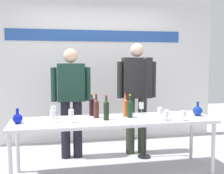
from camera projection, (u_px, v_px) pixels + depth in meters
name	position (u px, v px, depth m)	size (l,w,h in m)	color
ground_plane	(114.00, 174.00, 3.65)	(10.00, 10.00, 0.00)	#AFAEB0
back_wall	(97.00, 60.00, 5.06)	(4.53, 0.11, 3.00)	silver
display_table	(114.00, 123.00, 3.58)	(2.64, 0.69, 0.74)	silver
decanter_blue_left	(18.00, 118.00, 3.32)	(0.12, 0.12, 0.19)	#0A17B0
decanter_blue_right	(198.00, 111.00, 3.79)	(0.13, 0.13, 0.20)	navy
presenter_left	(71.00, 96.00, 4.17)	(0.60, 0.22, 1.68)	black
presenter_right	(137.00, 90.00, 4.37)	(0.64, 0.22, 1.77)	#2D3727
wine_bottle_0	(130.00, 108.00, 3.65)	(0.07, 0.07, 0.32)	#133421
wine_bottle_1	(106.00, 110.00, 3.51)	(0.07, 0.07, 0.32)	black
wine_bottle_2	(96.00, 108.00, 3.64)	(0.07, 0.07, 0.32)	#4A261C
wine_bottle_3	(92.00, 106.00, 3.78)	(0.07, 0.07, 0.31)	black
wine_bottle_4	(126.00, 105.00, 3.87)	(0.07, 0.07, 0.32)	black
wine_bottle_5	(125.00, 107.00, 3.73)	(0.06, 0.06, 0.32)	orange
wine_glass_left_0	(53.00, 114.00, 3.35)	(0.07, 0.07, 0.16)	white
wine_glass_left_1	(71.00, 113.00, 3.35)	(0.07, 0.07, 0.17)	white
wine_glass_left_2	(53.00, 109.00, 3.62)	(0.07, 0.07, 0.17)	white
wine_glass_right_0	(160.00, 111.00, 3.63)	(0.07, 0.07, 0.14)	white
wine_glass_right_1	(167.00, 113.00, 3.51)	(0.07, 0.07, 0.13)	white
wine_glass_right_2	(166.00, 114.00, 3.43)	(0.06, 0.06, 0.13)	white
wine_glass_right_3	(184.00, 114.00, 3.48)	(0.07, 0.07, 0.13)	white
wine_glass_right_4	(141.00, 106.00, 3.91)	(0.07, 0.07, 0.17)	white
wine_glass_right_5	(160.00, 112.00, 3.48)	(0.06, 0.06, 0.16)	white
microphone_stand	(144.00, 124.00, 4.22)	(0.20, 0.20, 1.55)	black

